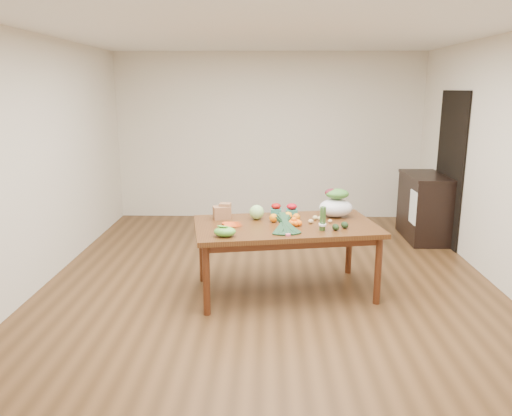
{
  "coord_description": "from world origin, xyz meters",
  "views": [
    {
      "loc": [
        -0.03,
        -5.25,
        2.12
      ],
      "look_at": [
        -0.15,
        0.0,
        0.86
      ],
      "focal_mm": 35.0,
      "sensor_mm": 36.0,
      "label": 1
    }
  ],
  "objects_px": {
    "cabbage": "(257,212)",
    "asparagus_bundle": "(323,219)",
    "mandarin_cluster": "(294,221)",
    "kale_bunch": "(286,225)",
    "paper_bag": "(222,211)",
    "cabinet": "(424,207)",
    "dining_table": "(285,258)",
    "salad_bag": "(336,204)"
  },
  "relations": [
    {
      "from": "cabinet",
      "to": "salad_bag",
      "type": "xyz_separation_m",
      "value": [
        -1.5,
        -1.68,
        0.42
      ]
    },
    {
      "from": "paper_bag",
      "to": "kale_bunch",
      "type": "xyz_separation_m",
      "value": [
        0.67,
        -0.52,
        -0.0
      ]
    },
    {
      "from": "cabbage",
      "to": "asparagus_bundle",
      "type": "relative_size",
      "value": 0.63
    },
    {
      "from": "cabbage",
      "to": "dining_table",
      "type": "bearing_deg",
      "value": -31.66
    },
    {
      "from": "dining_table",
      "to": "kale_bunch",
      "type": "bearing_deg",
      "value": -101.51
    },
    {
      "from": "cabinet",
      "to": "paper_bag",
      "type": "height_order",
      "value": "cabinet"
    },
    {
      "from": "cabinet",
      "to": "salad_bag",
      "type": "height_order",
      "value": "salad_bag"
    },
    {
      "from": "dining_table",
      "to": "cabbage",
      "type": "bearing_deg",
      "value": 138.54
    },
    {
      "from": "cabbage",
      "to": "mandarin_cluster",
      "type": "height_order",
      "value": "cabbage"
    },
    {
      "from": "dining_table",
      "to": "paper_bag",
      "type": "relative_size",
      "value": 7.89
    },
    {
      "from": "dining_table",
      "to": "kale_bunch",
      "type": "distance_m",
      "value": 0.56
    },
    {
      "from": "cabinet",
      "to": "asparagus_bundle",
      "type": "xyz_separation_m",
      "value": [
        -1.7,
        -2.23,
        0.4
      ]
    },
    {
      "from": "cabinet",
      "to": "mandarin_cluster",
      "type": "distance_m",
      "value": 2.86
    },
    {
      "from": "cabbage",
      "to": "asparagus_bundle",
      "type": "height_order",
      "value": "asparagus_bundle"
    },
    {
      "from": "asparagus_bundle",
      "to": "paper_bag",
      "type": "bearing_deg",
      "value": 147.37
    },
    {
      "from": "cabinet",
      "to": "cabbage",
      "type": "bearing_deg",
      "value": -142.57
    },
    {
      "from": "kale_bunch",
      "to": "asparagus_bundle",
      "type": "height_order",
      "value": "asparagus_bundle"
    },
    {
      "from": "dining_table",
      "to": "salad_bag",
      "type": "relative_size",
      "value": 5.13
    },
    {
      "from": "cabinet",
      "to": "asparagus_bundle",
      "type": "height_order",
      "value": "asparagus_bundle"
    },
    {
      "from": "dining_table",
      "to": "cabinet",
      "type": "relative_size",
      "value": 1.83
    },
    {
      "from": "salad_bag",
      "to": "paper_bag",
      "type": "bearing_deg",
      "value": -174.53
    },
    {
      "from": "kale_bunch",
      "to": "asparagus_bundle",
      "type": "xyz_separation_m",
      "value": [
        0.36,
        0.08,
        0.05
      ]
    },
    {
      "from": "mandarin_cluster",
      "to": "kale_bunch",
      "type": "height_order",
      "value": "kale_bunch"
    },
    {
      "from": "cabbage",
      "to": "kale_bunch",
      "type": "distance_m",
      "value": 0.59
    },
    {
      "from": "paper_bag",
      "to": "cabbage",
      "type": "bearing_deg",
      "value": -1.48
    },
    {
      "from": "salad_bag",
      "to": "dining_table",
      "type": "bearing_deg",
      "value": -150.41
    },
    {
      "from": "mandarin_cluster",
      "to": "kale_bunch",
      "type": "bearing_deg",
      "value": -108.69
    },
    {
      "from": "dining_table",
      "to": "kale_bunch",
      "type": "relative_size",
      "value": 4.68
    },
    {
      "from": "paper_bag",
      "to": "salad_bag",
      "type": "bearing_deg",
      "value": 5.47
    },
    {
      "from": "kale_bunch",
      "to": "salad_bag",
      "type": "bearing_deg",
      "value": 38.54
    },
    {
      "from": "mandarin_cluster",
      "to": "salad_bag",
      "type": "xyz_separation_m",
      "value": [
        0.48,
        0.37,
        0.09
      ]
    },
    {
      "from": "dining_table",
      "to": "mandarin_cluster",
      "type": "height_order",
      "value": "mandarin_cluster"
    },
    {
      "from": "asparagus_bundle",
      "to": "cabbage",
      "type": "bearing_deg",
      "value": 137.32
    },
    {
      "from": "salad_bag",
      "to": "cabbage",
      "type": "bearing_deg",
      "value": -171.54
    },
    {
      "from": "cabinet",
      "to": "paper_bag",
      "type": "xyz_separation_m",
      "value": [
        -2.74,
        -1.8,
        0.36
      ]
    },
    {
      "from": "cabbage",
      "to": "paper_bag",
      "type": "bearing_deg",
      "value": 178.52
    },
    {
      "from": "kale_bunch",
      "to": "asparagus_bundle",
      "type": "bearing_deg",
      "value": 2.97
    },
    {
      "from": "cabinet",
      "to": "paper_bag",
      "type": "bearing_deg",
      "value": -146.72
    },
    {
      "from": "dining_table",
      "to": "salad_bag",
      "type": "xyz_separation_m",
      "value": [
        0.56,
        0.32,
        0.52
      ]
    },
    {
      "from": "kale_bunch",
      "to": "asparagus_bundle",
      "type": "relative_size",
      "value": 1.6
    },
    {
      "from": "cabinet",
      "to": "salad_bag",
      "type": "bearing_deg",
      "value": -131.72
    },
    {
      "from": "asparagus_bundle",
      "to": "salad_bag",
      "type": "relative_size",
      "value": 0.69
    }
  ]
}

